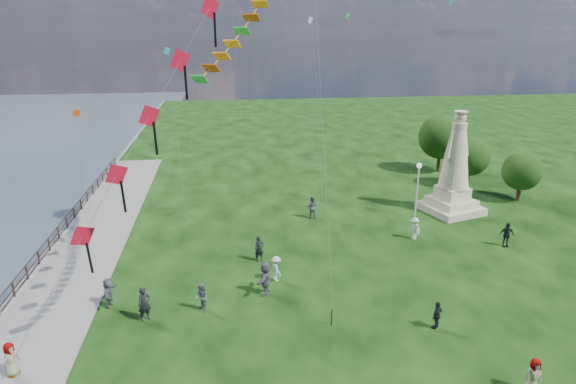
{
  "coord_description": "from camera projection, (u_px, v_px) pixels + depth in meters",
  "views": [
    {
      "loc": [
        -4.57,
        -17.32,
        13.97
      ],
      "look_at": [
        -1.0,
        8.0,
        5.5
      ],
      "focal_mm": 30.0,
      "sensor_mm": 36.0,
      "label": 1
    }
  ],
  "objects": [
    {
      "name": "small_kites",
      "position": [
        300.0,
        31.0,
        39.3
      ],
      "size": [
        30.24,
        16.06,
        26.1
      ],
      "color": "teal",
      "rests_on": "ground"
    },
    {
      "name": "person_2",
      "position": [
        276.0,
        269.0,
        28.33
      ],
      "size": [
        0.8,
        1.11,
        1.55
      ],
      "primitive_type": "imported",
      "rotation": [
        0.0,
        0.0,
        1.88
      ],
      "color": "silver",
      "rests_on": "ground"
    },
    {
      "name": "person_6",
      "position": [
        259.0,
        249.0,
        30.74
      ],
      "size": [
        0.71,
        0.57,
        1.71
      ],
      "primitive_type": "imported",
      "rotation": [
        0.0,
        0.0,
        0.28
      ],
      "color": "black",
      "rests_on": "ground"
    },
    {
      "name": "person_9",
      "position": [
        506.0,
        235.0,
        32.86
      ],
      "size": [
        1.06,
        0.61,
        1.74
      ],
      "primitive_type": "imported",
      "rotation": [
        0.0,
        0.0,
        -0.09
      ],
      "color": "black",
      "rests_on": "ground"
    },
    {
      "name": "red_kite_train",
      "position": [
        178.0,
        70.0,
        20.88
      ],
      "size": [
        11.88,
        9.35,
        20.01
      ],
      "color": "black",
      "rests_on": "ground"
    },
    {
      "name": "tree_row",
      "position": [
        463.0,
        148.0,
        46.89
      ],
      "size": [
        6.89,
        13.78,
        6.08
      ],
      "color": "#382314",
      "rests_on": "ground"
    },
    {
      "name": "person_5",
      "position": [
        109.0,
        293.0,
        25.58
      ],
      "size": [
        0.79,
        1.6,
        1.68
      ],
      "primitive_type": "imported",
      "rotation": [
        0.0,
        0.0,
        1.49
      ],
      "color": "#595960",
      "rests_on": "ground"
    },
    {
      "name": "person_7",
      "position": [
        312.0,
        207.0,
        37.96
      ],
      "size": [
        1.01,
        0.78,
        1.83
      ],
      "primitive_type": "imported",
      "rotation": [
        0.0,
        0.0,
        2.86
      ],
      "color": "#595960",
      "rests_on": "ground"
    },
    {
      "name": "waterfront",
      "position": [
        42.0,
        289.0,
        27.74
      ],
      "size": [
        200.0,
        200.0,
        1.51
      ],
      "color": "#384954",
      "rests_on": "ground"
    },
    {
      "name": "person_0",
      "position": [
        144.0,
        304.0,
        24.36
      ],
      "size": [
        0.8,
        0.71,
        1.83
      ],
      "primitive_type": "imported",
      "rotation": [
        0.0,
        0.0,
        0.52
      ],
      "color": "black",
      "rests_on": "ground"
    },
    {
      "name": "lamppost",
      "position": [
        418.0,
        178.0,
        37.51
      ],
      "size": [
        0.41,
        0.41,
        4.42
      ],
      "color": "silver",
      "rests_on": "ground"
    },
    {
      "name": "person_3",
      "position": [
        437.0,
        315.0,
        23.71
      ],
      "size": [
        0.96,
        0.9,
        1.49
      ],
      "primitive_type": "imported",
      "rotation": [
        0.0,
        0.0,
        3.83
      ],
      "color": "black",
      "rests_on": "ground"
    },
    {
      "name": "person_11",
      "position": [
        265.0,
        278.0,
        26.81
      ],
      "size": [
        1.29,
        1.96,
        1.95
      ],
      "primitive_type": "imported",
      "rotation": [
        0.0,
        0.0,
        4.4
      ],
      "color": "#595960",
      "rests_on": "ground"
    },
    {
      "name": "person_1",
      "position": [
        201.0,
        298.0,
        25.17
      ],
      "size": [
        0.78,
        0.9,
        1.58
      ],
      "primitive_type": "imported",
      "rotation": [
        0.0,
        0.0,
        -1.09
      ],
      "color": "#595960",
      "rests_on": "ground"
    },
    {
      "name": "person_8",
      "position": [
        415.0,
        228.0,
        34.07
      ],
      "size": [
        0.84,
        1.16,
        1.62
      ],
      "primitive_type": "imported",
      "rotation": [
        0.0,
        0.0,
        -1.25
      ],
      "color": "silver",
      "rests_on": "ground"
    },
    {
      "name": "statue",
      "position": [
        454.0,
        175.0,
        38.62
      ],
      "size": [
        5.04,
        5.04,
        8.26
      ],
      "rotation": [
        0.0,
        0.0,
        0.29
      ],
      "color": "#BEB590",
      "rests_on": "ground"
    },
    {
      "name": "person_10",
      "position": [
        11.0,
        361.0,
        20.33
      ],
      "size": [
        0.65,
        0.85,
        1.55
      ],
      "primitive_type": "imported",
      "rotation": [
        0.0,
        0.0,
        1.29
      ],
      "color": "#595960",
      "rests_on": "ground"
    },
    {
      "name": "person_4",
      "position": [
        533.0,
        376.0,
        19.45
      ],
      "size": [
        0.81,
        0.55,
        1.57
      ],
      "primitive_type": "imported",
      "rotation": [
        0.0,
        0.0,
        0.11
      ],
      "color": "#595960",
      "rests_on": "ground"
    }
  ]
}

